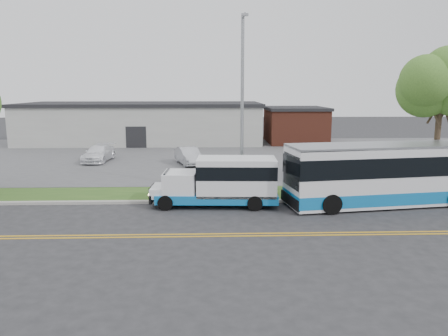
{
  "coord_description": "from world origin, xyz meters",
  "views": [
    {
      "loc": [
        1.23,
        -20.95,
        5.88
      ],
      "look_at": [
        2.01,
        2.43,
        1.6
      ],
      "focal_mm": 35.0,
      "sensor_mm": 36.0,
      "label": 1
    }
  ],
  "objects_px": {
    "transit_bus": "(395,174)",
    "parked_car_a": "(189,156)",
    "tree_east": "(442,82)",
    "shuttle_bus": "(224,180)",
    "streetlight_near": "(242,101)",
    "parked_car_b": "(99,153)"
  },
  "relations": [
    {
      "from": "parked_car_b",
      "to": "shuttle_bus",
      "type": "bearing_deg",
      "value": -49.91
    },
    {
      "from": "streetlight_near",
      "to": "shuttle_bus",
      "type": "height_order",
      "value": "streetlight_near"
    },
    {
      "from": "streetlight_near",
      "to": "shuttle_bus",
      "type": "distance_m",
      "value": 4.6
    },
    {
      "from": "tree_east",
      "to": "shuttle_bus",
      "type": "height_order",
      "value": "tree_east"
    },
    {
      "from": "streetlight_near",
      "to": "parked_car_a",
      "type": "relative_size",
      "value": 2.38
    },
    {
      "from": "tree_east",
      "to": "parked_car_b",
      "type": "relative_size",
      "value": 1.89
    },
    {
      "from": "transit_bus",
      "to": "parked_car_a",
      "type": "relative_size",
      "value": 2.88
    },
    {
      "from": "tree_east",
      "to": "parked_car_a",
      "type": "height_order",
      "value": "tree_east"
    },
    {
      "from": "tree_east",
      "to": "streetlight_near",
      "type": "bearing_deg",
      "value": -178.58
    },
    {
      "from": "streetlight_near",
      "to": "transit_bus",
      "type": "distance_m",
      "value": 8.78
    },
    {
      "from": "parked_car_a",
      "to": "parked_car_b",
      "type": "distance_m",
      "value": 7.5
    },
    {
      "from": "tree_east",
      "to": "shuttle_bus",
      "type": "xyz_separation_m",
      "value": [
        -12.06,
        -2.43,
        -4.9
      ]
    },
    {
      "from": "tree_east",
      "to": "streetlight_near",
      "type": "height_order",
      "value": "streetlight_near"
    },
    {
      "from": "tree_east",
      "to": "transit_bus",
      "type": "bearing_deg",
      "value": -143.97
    },
    {
      "from": "parked_car_a",
      "to": "parked_car_b",
      "type": "height_order",
      "value": "parked_car_a"
    },
    {
      "from": "transit_bus",
      "to": "parked_car_b",
      "type": "height_order",
      "value": "transit_bus"
    },
    {
      "from": "streetlight_near",
      "to": "parked_car_b",
      "type": "xyz_separation_m",
      "value": [
        -10.69,
        11.26,
        -4.49
      ]
    },
    {
      "from": "transit_bus",
      "to": "tree_east",
      "type": "bearing_deg",
      "value": 27.51
    },
    {
      "from": "transit_bus",
      "to": "parked_car_b",
      "type": "distance_m",
      "value": 22.76
    },
    {
      "from": "streetlight_near",
      "to": "parked_car_b",
      "type": "relative_size",
      "value": 2.15
    },
    {
      "from": "shuttle_bus",
      "to": "parked_car_a",
      "type": "bearing_deg",
      "value": 104.0
    },
    {
      "from": "shuttle_bus",
      "to": "parked_car_b",
      "type": "xyz_separation_m",
      "value": [
        -9.62,
        13.41,
        -0.57
      ]
    }
  ]
}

